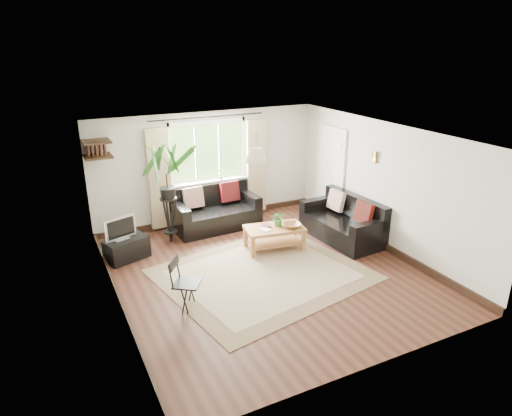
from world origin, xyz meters
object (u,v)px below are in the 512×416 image
coffee_table (274,238)px  folding_chair (187,284)px  sofa_back (216,209)px  tv_stand (127,249)px  sofa_right (342,220)px  palm_stand (168,194)px

coffee_table → folding_chair: 2.47m
sofa_back → tv_stand: (-2.02, -0.67, -0.22)m
sofa_right → tv_stand: 4.19m
sofa_right → tv_stand: size_ratio=2.28×
palm_stand → tv_stand: bearing=-157.5°
coffee_table → palm_stand: size_ratio=0.55×
tv_stand → sofa_right: bearing=-33.4°
tv_stand → palm_stand: size_ratio=0.38×
coffee_table → palm_stand: (-1.69, 1.21, 0.77)m
tv_stand → folding_chair: size_ratio=0.95×
sofa_right → folding_chair: size_ratio=2.17×
sofa_back → coffee_table: bearing=-70.4°
palm_stand → folding_chair: size_ratio=2.50×
sofa_back → sofa_right: (2.05, -1.67, -0.01)m
coffee_table → folding_chair: (-2.14, -1.23, 0.17)m
sofa_back → sofa_right: 2.65m
sofa_back → tv_stand: sofa_back is taller
coffee_table → folding_chair: bearing=-150.0°
sofa_right → coffee_table: size_ratio=1.57×
sofa_back → tv_stand: size_ratio=2.37×
sofa_right → folding_chair: sofa_right is taller
sofa_right → folding_chair: 3.73m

